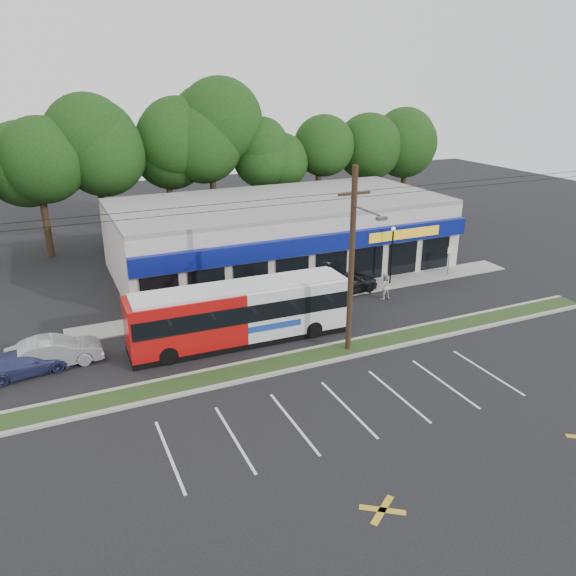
% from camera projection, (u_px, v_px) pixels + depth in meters
% --- Properties ---
extents(ground, '(120.00, 120.00, 0.00)m').
position_uv_depth(ground, '(307.00, 369.00, 28.61)').
color(ground, black).
rests_on(ground, ground).
extents(grass_strip, '(40.00, 1.60, 0.12)m').
position_uv_depth(grass_strip, '(298.00, 360.00, 29.45)').
color(grass_strip, '#213315').
rests_on(grass_strip, ground).
extents(curb_south, '(40.00, 0.25, 0.14)m').
position_uv_depth(curb_south, '(305.00, 367.00, 28.72)').
color(curb_south, '#9E9E93').
rests_on(curb_south, ground).
extents(curb_north, '(40.00, 0.25, 0.14)m').
position_uv_depth(curb_north, '(291.00, 353.00, 30.17)').
color(curb_north, '#9E9E93').
rests_on(curb_north, ground).
extents(sidewalk, '(32.00, 2.20, 0.10)m').
position_uv_depth(sidewalk, '(314.00, 295.00, 38.20)').
color(sidewalk, '#9E9E93').
rests_on(sidewalk, ground).
extents(strip_mall, '(25.00, 12.55, 5.30)m').
position_uv_depth(strip_mall, '(280.00, 233.00, 43.37)').
color(strip_mall, '#BBB4AD').
rests_on(strip_mall, ground).
extents(utility_pole, '(50.00, 2.77, 10.00)m').
position_uv_depth(utility_pole, '(350.00, 256.00, 28.59)').
color(utility_pole, black).
rests_on(utility_pole, ground).
extents(lamp_post, '(0.30, 0.30, 4.25)m').
position_uv_depth(lamp_post, '(392.00, 249.00, 39.43)').
color(lamp_post, black).
rests_on(lamp_post, ground).
extents(sign_post, '(0.45, 0.10, 2.23)m').
position_uv_depth(sign_post, '(449.00, 256.00, 41.56)').
color(sign_post, '#59595E').
rests_on(sign_post, ground).
extents(tree_line, '(46.76, 6.76, 11.83)m').
position_uv_depth(tree_line, '(218.00, 144.00, 49.35)').
color(tree_line, black).
rests_on(tree_line, ground).
extents(metrobus, '(12.49, 2.96, 3.34)m').
position_uv_depth(metrobus, '(241.00, 312.00, 31.10)').
color(metrobus, '#AF0E0D').
rests_on(metrobus, ground).
extents(car_dark, '(5.10, 2.85, 1.64)m').
position_uv_depth(car_dark, '(345.00, 283.00, 38.32)').
color(car_dark, black).
rests_on(car_dark, ground).
extents(car_silver, '(4.70, 1.74, 1.54)m').
position_uv_depth(car_silver, '(54.00, 352.00, 28.77)').
color(car_silver, '#93959A').
rests_on(car_silver, ground).
extents(car_blue, '(4.51, 2.36, 1.25)m').
position_uv_depth(car_blue, '(25.00, 362.00, 28.00)').
color(car_blue, navy).
rests_on(car_blue, ground).
extents(pedestrian_a, '(0.73, 0.51, 1.90)m').
position_uv_depth(pedestrian_a, '(326.00, 288.00, 36.88)').
color(pedestrian_a, silver).
rests_on(pedestrian_a, ground).
extents(pedestrian_b, '(0.92, 0.73, 1.82)m').
position_uv_depth(pedestrian_b, '(384.00, 286.00, 37.41)').
color(pedestrian_b, beige).
rests_on(pedestrian_b, ground).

